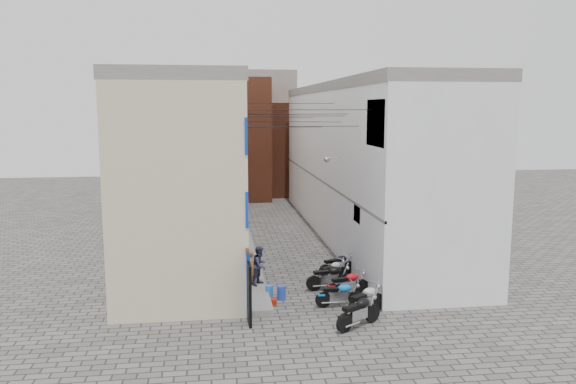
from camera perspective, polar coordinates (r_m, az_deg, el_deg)
name	(u,v)px	position (r m, az deg, el deg)	size (l,w,h in m)	color
ground	(317,315)	(21.26, 2.96, -12.34)	(90.00, 90.00, 0.00)	#504E4B
plinth	(243,235)	(33.40, -4.64, -4.38)	(0.90, 26.00, 0.25)	slate
building_left	(191,162)	(32.64, -9.88, 3.00)	(5.10, 27.00, 9.00)	beige
building_right	(360,160)	(33.80, 7.31, 3.26)	(5.94, 26.00, 9.00)	silver
building_far_brick_left	(233,139)	(47.62, -5.62, 5.39)	(6.00, 6.00, 10.00)	brown
building_far_brick_right	(289,149)	(50.10, 0.06, 4.44)	(5.00, 6.00, 8.00)	brown
building_far_concrete	(252,130)	(53.68, -3.72, 6.30)	(8.00, 5.00, 11.00)	slate
far_shopfront	(260,188)	(45.32, -2.89, 0.43)	(2.00, 0.30, 2.40)	black
overhead_wires	(289,117)	(27.42, 0.11, 7.60)	(5.80, 13.02, 1.32)	black
motorcycle_a	(359,310)	(20.06, 7.21, -11.85)	(0.66, 2.09, 1.21)	black
motorcycle_b	(365,300)	(21.09, 7.84, -10.77)	(0.68, 2.16, 1.25)	#AFB1B4
motorcycle_c	(339,293)	(21.92, 5.25, -10.20)	(0.59, 1.88, 1.09)	blue
motorcycle_d	(348,283)	(23.08, 6.07, -9.16)	(0.63, 1.99, 1.15)	#AD0C18
motorcycle_e	(330,276)	(23.85, 4.27, -8.50)	(0.65, 2.05, 1.19)	black
motorcycle_f	(333,271)	(24.82, 4.56, -7.96)	(0.58, 1.85, 1.07)	#B6B5BA
motorcycle_g	(338,264)	(25.79, 5.05, -7.28)	(0.61, 1.92, 1.11)	black
person_a	(252,268)	(23.60, -3.71, -7.69)	(0.54, 0.35, 1.47)	#956236
person_b	(260,265)	(23.66, -2.86, -7.44)	(0.79, 0.62, 1.63)	#31324A
water_jug_near	(281,293)	(22.71, -0.69, -10.20)	(0.35, 0.35, 0.55)	#2541BA
water_jug_far	(269,291)	(23.03, -1.92, -10.03)	(0.31, 0.31, 0.48)	blue
red_crate	(272,302)	(22.18, -1.67, -11.10)	(0.38, 0.28, 0.24)	#A41C0B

